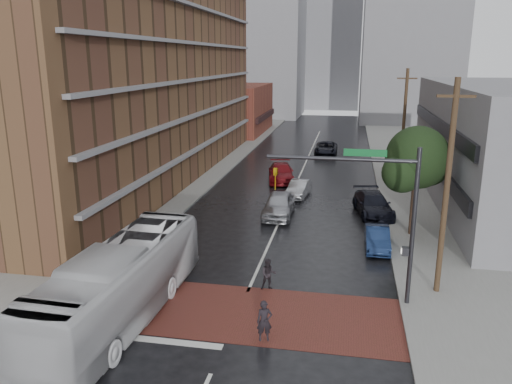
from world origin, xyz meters
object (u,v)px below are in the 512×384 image
(car_travel_b, at_px, (299,189))
(car_travel_c, at_px, (281,172))
(suv_travel, at_px, (326,148))
(car_parked_near, at_px, (377,238))
(car_travel_a, at_px, (279,205))
(car_parked_far, at_px, (372,200))
(pedestrian_b, at_px, (269,274))
(pedestrian_a, at_px, (264,321))
(car_parked_mid, at_px, (373,204))
(transit_bus, at_px, (120,284))

(car_travel_b, height_order, car_travel_c, car_travel_c)
(suv_travel, relative_size, car_parked_near, 1.36)
(car_travel_a, height_order, car_parked_far, car_travel_a)
(pedestrian_b, height_order, suv_travel, pedestrian_b)
(pedestrian_a, xyz_separation_m, car_parked_mid, (4.81, 17.50, -0.06))
(suv_travel, bearing_deg, car_travel_b, -92.96)
(pedestrian_a, height_order, car_travel_b, pedestrian_a)
(car_travel_c, relative_size, suv_travel, 1.02)
(pedestrian_b, bearing_deg, car_travel_a, 80.58)
(pedestrian_b, xyz_separation_m, suv_travel, (0.95, 35.70, -0.04))
(pedestrian_a, height_order, suv_travel, pedestrian_a)
(suv_travel, height_order, car_parked_far, suv_travel)
(pedestrian_a, bearing_deg, car_parked_mid, 58.32)
(car_parked_near, xyz_separation_m, car_parked_mid, (0.00, 6.62, 0.14))
(pedestrian_a, distance_m, car_travel_a, 16.06)
(suv_travel, relative_size, car_parked_far, 1.29)
(car_parked_far, bearing_deg, pedestrian_b, -108.50)
(transit_bus, height_order, pedestrian_b, transit_bus)
(car_travel_b, bearing_deg, transit_bus, -96.83)
(car_travel_a, bearing_deg, car_parked_near, -38.28)
(car_travel_b, distance_m, car_parked_mid, 6.90)
(transit_bus, relative_size, car_travel_c, 2.20)
(pedestrian_a, xyz_separation_m, car_parked_far, (4.81, 18.97, -0.14))
(car_travel_b, relative_size, car_travel_c, 0.74)
(car_travel_c, xyz_separation_m, car_parked_far, (7.79, -7.45, -0.09))
(pedestrian_b, distance_m, car_travel_c, 22.06)
(pedestrian_b, xyz_separation_m, car_travel_a, (-1.13, 11.47, 0.08))
(car_parked_near, xyz_separation_m, car_parked_far, (0.00, 8.09, 0.06))
(car_parked_far, bearing_deg, car_parked_near, -88.11)
(car_parked_mid, distance_m, car_parked_far, 1.47)
(transit_bus, height_order, suv_travel, transit_bus)
(car_travel_b, bearing_deg, car_parked_mid, -27.36)
(car_travel_b, relative_size, car_parked_far, 0.98)
(pedestrian_a, height_order, car_parked_near, pedestrian_a)
(car_travel_a, xyz_separation_m, car_parked_mid, (6.51, 1.53, -0.07))
(car_travel_c, relative_size, car_parked_mid, 1.00)
(pedestrian_b, xyz_separation_m, car_travel_b, (-0.28, 16.94, -0.11))
(transit_bus, relative_size, pedestrian_a, 7.06)
(transit_bus, distance_m, pedestrian_b, 6.97)
(car_travel_c, height_order, car_parked_far, car_travel_c)
(car_travel_b, bearing_deg, pedestrian_b, -81.53)
(car_travel_a, height_order, car_travel_b, car_travel_a)
(pedestrian_a, height_order, car_travel_a, car_travel_a)
(transit_bus, xyz_separation_m, car_travel_c, (3.22, 25.92, -0.87))
(transit_bus, distance_m, car_parked_far, 21.53)
(car_parked_near, height_order, car_parked_mid, car_parked_mid)
(pedestrian_a, xyz_separation_m, car_travel_c, (-2.98, 26.42, -0.06))
(suv_travel, bearing_deg, pedestrian_a, -89.74)
(pedestrian_b, bearing_deg, transit_bus, -159.71)
(transit_bus, xyz_separation_m, pedestrian_b, (5.64, 4.00, -0.88))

